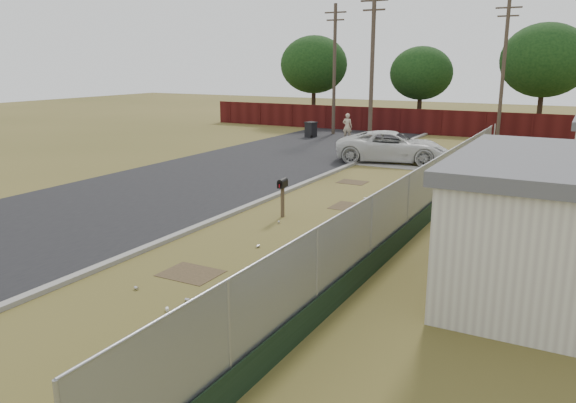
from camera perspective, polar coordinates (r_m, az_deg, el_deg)
The scene contains 11 objects.
ground at distance 17.72m, azimuth 2.24°, elevation -2.61°, with size 120.00×120.00×0.00m, color brown.
street at distance 27.77m, azimuth -2.91°, elevation 3.49°, with size 15.10×60.00×0.12m.
chainlink_fence at distance 17.38m, azimuth 13.05°, elevation -0.58°, with size 0.10×27.06×2.02m.
privacy_fence at distance 42.65m, azimuth 10.01°, elevation 8.15°, with size 30.00×0.12×1.80m, color #3F0E0D.
utility_poles at distance 37.61m, azimuth 11.54°, elevation 13.13°, with size 12.60×8.24×9.00m.
horizon_trees at distance 39.38m, azimuth 19.24°, elevation 12.58°, with size 33.32×31.94×7.78m.
mailbox at distance 18.62m, azimuth -0.56°, elevation 1.53°, with size 0.27×0.58×1.32m.
pickup_truck at distance 29.78m, azimuth 10.57°, elevation 5.51°, with size 2.65×5.75×1.60m, color silver.
pedestrian at distance 38.06m, azimuth 6.04°, elevation 7.58°, with size 0.64×0.42×1.76m, color #C8B393.
trash_bin at distance 39.18m, azimuth 2.34°, elevation 7.33°, with size 0.82×0.89×1.06m.
scattered_litter at distance 14.81m, azimuth -3.77°, elevation -5.86°, with size 2.55×12.93×0.07m.
Camera 1 is at (7.49, -15.25, 5.05)m, focal length 35.00 mm.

